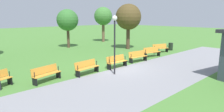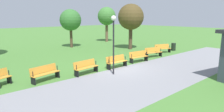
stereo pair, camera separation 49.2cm
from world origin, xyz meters
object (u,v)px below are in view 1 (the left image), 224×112
(bench_1, at_px, (152,52))
(tree_2, at_px, (128,17))
(bench_5, at_px, (46,74))
(tree_3, at_px, (103,17))
(bench_2, at_px, (138,56))
(bench_4, at_px, (87,67))
(bench_3, at_px, (117,61))
(trash_bin, at_px, (171,47))
(tree_0, at_px, (68,20))
(lamp_post, at_px, (115,34))
(bench_0, at_px, (160,48))

(bench_1, bearing_deg, tree_2, -98.61)
(bench_5, xyz_separation_m, tree_3, (-14.48, -11.66, 3.24))
(bench_2, bearing_deg, bench_4, 6.27)
(bench_3, distance_m, tree_2, 9.22)
(tree_2, distance_m, trash_bin, 5.78)
(bench_2, xyz_separation_m, tree_3, (-6.69, -12.08, 3.24))
(bench_4, xyz_separation_m, tree_0, (-5.07, -10.66, 2.81))
(bench_3, xyz_separation_m, tree_0, (-2.47, -10.80, 2.81))
(bench_1, bearing_deg, bench_3, 18.76)
(bench_3, bearing_deg, tree_3, -127.26)
(trash_bin, bearing_deg, bench_1, 8.69)
(bench_3, distance_m, lamp_post, 2.77)
(lamp_post, bearing_deg, tree_0, -107.54)
(trash_bin, bearing_deg, bench_0, 0.06)
(bench_4, bearing_deg, bench_0, 179.96)
(bench_2, relative_size, lamp_post, 0.48)
(bench_3, height_order, bench_4, same)
(bench_1, relative_size, bench_5, 1.00)
(bench_0, relative_size, bench_5, 1.00)
(bench_5, bearing_deg, tree_3, -153.68)
(bench_2, height_order, tree_3, tree_3)
(bench_4, height_order, tree_2, tree_2)
(bench_3, bearing_deg, trash_bin, -172.61)
(bench_2, distance_m, bench_5, 7.79)
(bench_2, bearing_deg, tree_2, -124.67)
(bench_3, height_order, bench_5, same)
(bench_3, height_order, tree_2, tree_2)
(bench_2, relative_size, bench_5, 0.99)
(bench_5, bearing_deg, bench_0, 170.58)
(bench_2, bearing_deg, bench_5, 3.15)
(bench_0, bearing_deg, bench_5, 21.91)
(bench_1, height_order, bench_2, same)
(lamp_post, relative_size, trash_bin, 4.56)
(tree_0, distance_m, tree_3, 6.99)
(bench_1, xyz_separation_m, tree_0, (2.71, -10.23, 2.81))
(tree_0, xyz_separation_m, tree_2, (-4.49, 5.64, 0.36))
(bench_4, distance_m, trash_bin, 12.43)
(tree_3, bearing_deg, bench_5, 38.85)
(tree_0, height_order, trash_bin, tree_0)
(bench_2, distance_m, tree_0, 11.02)
(bench_2, relative_size, bench_3, 1.02)
(bench_3, bearing_deg, bench_0, -170.65)
(trash_bin, bearing_deg, lamp_post, 12.17)
(tree_0, bearing_deg, trash_bin, 127.49)
(lamp_post, bearing_deg, tree_3, -128.45)
(bench_5, distance_m, tree_3, 18.87)
(bench_0, relative_size, lamp_post, 0.48)
(bench_1, height_order, bench_4, same)
(bench_2, height_order, lamp_post, lamp_post)
(bench_0, distance_m, bench_5, 12.89)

